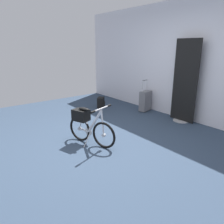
# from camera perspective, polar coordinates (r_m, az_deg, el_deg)

# --- Properties ---
(ground_plane) EXTENTS (7.39, 7.39, 0.00)m
(ground_plane) POSITION_cam_1_polar(r_m,az_deg,el_deg) (3.76, -2.56, -9.03)
(ground_plane) COLOR #2D3D51
(back_wall) EXTENTS (7.39, 0.10, 2.66)m
(back_wall) POSITION_cam_1_polar(r_m,az_deg,el_deg) (5.18, 20.12, 12.56)
(back_wall) COLOR silver
(back_wall) RESTS_ON ground_plane
(floor_banner_stand) EXTENTS (0.60, 0.36, 1.83)m
(floor_banner_stand) POSITION_cam_1_polar(r_m,az_deg,el_deg) (4.99, 18.90, 6.66)
(floor_banner_stand) COLOR #B7B7BC
(floor_banner_stand) RESTS_ON ground_plane
(folding_bike_foreground) EXTENTS (0.97, 0.54, 0.72)m
(folding_bike_foreground) POSITION_cam_1_polar(r_m,az_deg,el_deg) (3.75, -6.55, -3.34)
(folding_bike_foreground) COLOR black
(folding_bike_foreground) RESTS_ON ground_plane
(rolling_suitcase) EXTENTS (0.25, 0.39, 0.83)m
(rolling_suitcase) POSITION_cam_1_polar(r_m,az_deg,el_deg) (5.69, 8.94, 3.00)
(rolling_suitcase) COLOR slate
(rolling_suitcase) RESTS_ON ground_plane
(backpack_on_floor) EXTENTS (0.30, 0.30, 0.28)m
(backpack_on_floor) POSITION_cam_1_polar(r_m,az_deg,el_deg) (6.03, -2.99, 2.60)
(backpack_on_floor) COLOR black
(backpack_on_floor) RESTS_ON ground_plane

